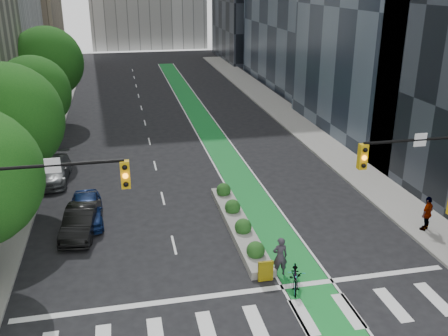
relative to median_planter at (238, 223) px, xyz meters
name	(u,v)px	position (x,y,z in m)	size (l,w,h in m)	color
ground	(250,309)	(-1.20, -7.04, -0.37)	(160.00, 160.00, 0.00)	black
sidewalk_left	(36,144)	(-13.00, 17.96, -0.30)	(3.60, 90.00, 0.15)	gray
sidewalk_right	(304,128)	(10.60, 17.96, -0.30)	(3.60, 90.00, 0.15)	gray
bike_lane_paint	(201,120)	(1.80, 22.96, -0.37)	(2.20, 70.00, 0.01)	#167C2E
tree_mid	(6,120)	(-12.20, 4.96, 5.20)	(6.40, 6.40, 8.78)	black
tree_midfar	(33,93)	(-12.20, 14.96, 4.57)	(5.60, 5.60, 7.76)	black
tree_far	(47,63)	(-12.20, 24.96, 5.32)	(6.60, 6.60, 9.00)	black
signal_left	(15,221)	(-9.90, -6.57, 4.41)	(6.14, 0.51, 7.20)	black
signal_right	(445,182)	(7.47, -6.57, 4.43)	(5.82, 0.51, 7.20)	black
median_planter	(238,223)	(0.00, 0.00, 0.00)	(1.20, 10.26, 1.10)	gray
bicycle	(296,276)	(1.19, -5.93, 0.19)	(0.75, 2.14, 1.12)	gray
cyclist	(280,256)	(0.80, -4.84, 0.60)	(0.71, 0.47, 1.95)	#322D36
parked_car_left_near	(86,209)	(-8.20, 2.69, 0.38)	(1.77, 4.40, 1.50)	#0D2051
parked_car_left_mid	(81,221)	(-8.44, 1.26, 0.36)	(1.55, 4.45, 1.46)	black
parked_car_left_far	(53,171)	(-10.70, 9.47, 0.37)	(2.07, 5.09, 1.48)	#4F5254
pedestrian_far	(427,213)	(9.86, -2.47, 0.75)	(1.14, 0.47, 1.95)	gray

